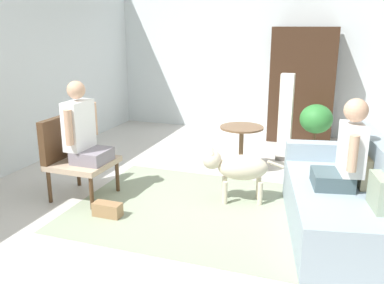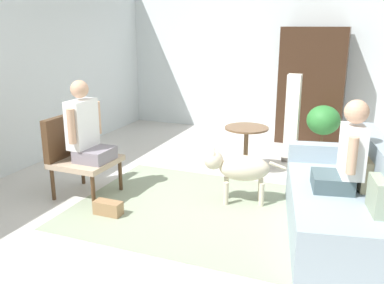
{
  "view_description": "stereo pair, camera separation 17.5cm",
  "coord_description": "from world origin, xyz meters",
  "px_view_note": "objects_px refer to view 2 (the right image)",
  "views": [
    {
      "loc": [
        1.14,
        -3.97,
        1.88
      ],
      "look_at": [
        -0.17,
        -0.27,
        0.77
      ],
      "focal_mm": 39.07,
      "sensor_mm": 36.0,
      "label": 1
    },
    {
      "loc": [
        1.3,
        -3.91,
        1.88
      ],
      "look_at": [
        -0.17,
        -0.27,
        0.77
      ],
      "focal_mm": 39.07,
      "sensor_mm": 36.0,
      "label": 2
    }
  ],
  "objects_px": {
    "armchair": "(76,151)",
    "person_on_armchair": "(86,129)",
    "dog": "(239,168)",
    "armoire_cabinet": "(312,86)",
    "couch": "(344,203)",
    "round_end_table": "(246,140)",
    "handbag": "(108,208)",
    "person_on_couch": "(347,154)",
    "column_lamp": "(292,119)",
    "potted_plant": "(323,126)"
  },
  "relations": [
    {
      "from": "person_on_armchair",
      "to": "column_lamp",
      "type": "relative_size",
      "value": 0.72
    },
    {
      "from": "dog",
      "to": "handbag",
      "type": "bearing_deg",
      "value": -145.0
    },
    {
      "from": "dog",
      "to": "round_end_table",
      "type": "bearing_deg",
      "value": 100.78
    },
    {
      "from": "person_on_couch",
      "to": "armoire_cabinet",
      "type": "relative_size",
      "value": 0.44
    },
    {
      "from": "couch",
      "to": "round_end_table",
      "type": "xyz_separation_m",
      "value": [
        -1.28,
        1.36,
        0.11
      ]
    },
    {
      "from": "person_on_couch",
      "to": "column_lamp",
      "type": "xyz_separation_m",
      "value": [
        -0.78,
        2.06,
        -0.18
      ]
    },
    {
      "from": "armchair",
      "to": "armoire_cabinet",
      "type": "relative_size",
      "value": 0.49
    },
    {
      "from": "person_on_couch",
      "to": "column_lamp",
      "type": "relative_size",
      "value": 0.66
    },
    {
      "from": "person_on_armchair",
      "to": "dog",
      "type": "distance_m",
      "value": 1.72
    },
    {
      "from": "person_on_armchair",
      "to": "armoire_cabinet",
      "type": "bearing_deg",
      "value": 58.34
    },
    {
      "from": "handbag",
      "to": "armchair",
      "type": "bearing_deg",
      "value": 150.07
    },
    {
      "from": "person_on_couch",
      "to": "person_on_armchair",
      "type": "distance_m",
      "value": 2.69
    },
    {
      "from": "couch",
      "to": "column_lamp",
      "type": "distance_m",
      "value": 2.2
    },
    {
      "from": "handbag",
      "to": "person_on_couch",
      "type": "bearing_deg",
      "value": 10.66
    },
    {
      "from": "dog",
      "to": "column_lamp",
      "type": "height_order",
      "value": "column_lamp"
    },
    {
      "from": "armoire_cabinet",
      "to": "person_on_armchair",
      "type": "bearing_deg",
      "value": -121.66
    },
    {
      "from": "column_lamp",
      "to": "couch",
      "type": "bearing_deg",
      "value": -68.31
    },
    {
      "from": "armchair",
      "to": "dog",
      "type": "height_order",
      "value": "armchair"
    },
    {
      "from": "armoire_cabinet",
      "to": "handbag",
      "type": "bearing_deg",
      "value": -112.99
    },
    {
      "from": "round_end_table",
      "to": "handbag",
      "type": "distance_m",
      "value": 2.07
    },
    {
      "from": "person_on_armchair",
      "to": "potted_plant",
      "type": "distance_m",
      "value": 3.2
    },
    {
      "from": "dog",
      "to": "handbag",
      "type": "xyz_separation_m",
      "value": [
        -1.14,
        -0.8,
        -0.32
      ]
    },
    {
      "from": "person_on_couch",
      "to": "armchair",
      "type": "bearing_deg",
      "value": -178.93
    },
    {
      "from": "dog",
      "to": "column_lamp",
      "type": "relative_size",
      "value": 0.69
    },
    {
      "from": "armchair",
      "to": "dog",
      "type": "distance_m",
      "value": 1.83
    },
    {
      "from": "couch",
      "to": "person_on_couch",
      "type": "bearing_deg",
      "value": -132.17
    },
    {
      "from": "armchair",
      "to": "armoire_cabinet",
      "type": "xyz_separation_m",
      "value": [
        2.17,
        3.27,
        0.41
      ]
    },
    {
      "from": "column_lamp",
      "to": "handbag",
      "type": "bearing_deg",
      "value": -120.02
    },
    {
      "from": "potted_plant",
      "to": "armoire_cabinet",
      "type": "height_order",
      "value": "armoire_cabinet"
    },
    {
      "from": "dog",
      "to": "column_lamp",
      "type": "distance_m",
      "value": 1.71
    },
    {
      "from": "couch",
      "to": "person_on_armchair",
      "type": "distance_m",
      "value": 2.76
    },
    {
      "from": "armchair",
      "to": "potted_plant",
      "type": "xyz_separation_m",
      "value": [
        2.47,
        2.19,
        0.01
      ]
    },
    {
      "from": "armoire_cabinet",
      "to": "column_lamp",
      "type": "bearing_deg",
      "value": -95.51
    },
    {
      "from": "person_on_couch",
      "to": "dog",
      "type": "relative_size",
      "value": 0.96
    },
    {
      "from": "couch",
      "to": "person_on_couch",
      "type": "distance_m",
      "value": 0.47
    },
    {
      "from": "person_on_armchair",
      "to": "handbag",
      "type": "relative_size",
      "value": 3.03
    },
    {
      "from": "couch",
      "to": "armoire_cabinet",
      "type": "bearing_deg",
      "value": 102.3
    },
    {
      "from": "couch",
      "to": "dog",
      "type": "distance_m",
      "value": 1.15
    },
    {
      "from": "round_end_table",
      "to": "armoire_cabinet",
      "type": "height_order",
      "value": "armoire_cabinet"
    },
    {
      "from": "potted_plant",
      "to": "handbag",
      "type": "relative_size",
      "value": 2.79
    },
    {
      "from": "armoire_cabinet",
      "to": "handbag",
      "type": "distance_m",
      "value": 4.04
    },
    {
      "from": "couch",
      "to": "round_end_table",
      "type": "height_order",
      "value": "couch"
    },
    {
      "from": "round_end_table",
      "to": "column_lamp",
      "type": "xyz_separation_m",
      "value": [
        0.48,
        0.67,
        0.18
      ]
    },
    {
      "from": "couch",
      "to": "armchair",
      "type": "bearing_deg",
      "value": -178.37
    },
    {
      "from": "armchair",
      "to": "person_on_armchair",
      "type": "distance_m",
      "value": 0.31
    },
    {
      "from": "armchair",
      "to": "handbag",
      "type": "height_order",
      "value": "armchair"
    },
    {
      "from": "column_lamp",
      "to": "armoire_cabinet",
      "type": "distance_m",
      "value": 1.21
    },
    {
      "from": "person_on_armchair",
      "to": "column_lamp",
      "type": "distance_m",
      "value": 2.85
    },
    {
      "from": "person_on_couch",
      "to": "column_lamp",
      "type": "distance_m",
      "value": 2.21
    },
    {
      "from": "dog",
      "to": "armoire_cabinet",
      "type": "distance_m",
      "value": 2.91
    }
  ]
}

